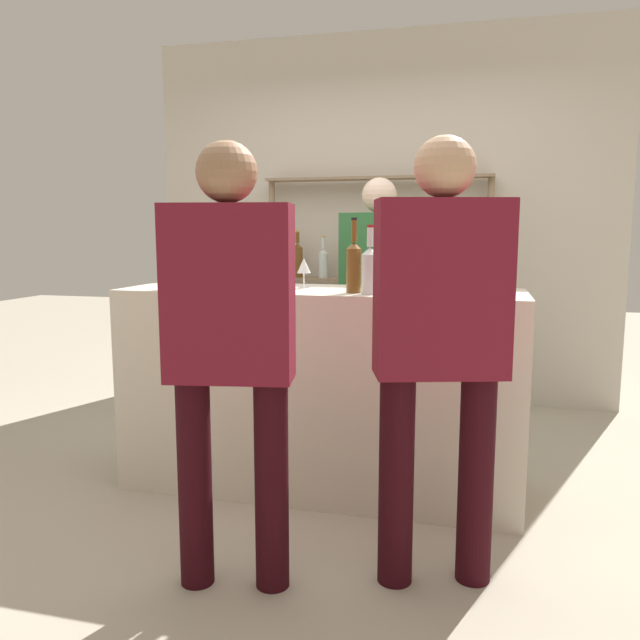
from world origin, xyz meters
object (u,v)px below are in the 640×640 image
(counter_bottle_2, at_px, (354,265))
(cork_jar, at_px, (221,274))
(counter_bottle_3, at_px, (186,260))
(counter_bottle_1, at_px, (370,269))
(server_behind_counter, at_px, (378,288))
(customer_right, at_px, (440,332))
(wine_glass, at_px, (304,267))
(counter_bottle_4, at_px, (193,264))
(customer_center, at_px, (230,335))
(counter_bottle_0, at_px, (425,266))

(counter_bottle_2, height_order, cork_jar, counter_bottle_2)
(counter_bottle_3, bearing_deg, counter_bottle_2, -2.99)
(counter_bottle_1, bearing_deg, server_behind_counter, 97.02)
(cork_jar, bearing_deg, customer_right, -29.51)
(wine_glass, bearing_deg, counter_bottle_4, -156.96)
(customer_center, distance_m, server_behind_counter, 1.90)
(counter_bottle_1, height_order, customer_center, customer_center)
(counter_bottle_0, bearing_deg, counter_bottle_2, -160.88)
(counter_bottle_0, xyz_separation_m, customer_right, (0.12, -0.72, -0.19))
(customer_center, bearing_deg, counter_bottle_0, -42.95)
(counter_bottle_0, distance_m, customer_center, 1.13)
(counter_bottle_2, bearing_deg, counter_bottle_3, 177.01)
(counter_bottle_3, distance_m, counter_bottle_4, 0.11)
(wine_glass, xyz_separation_m, cork_jar, (-0.38, -0.16, -0.04))
(customer_center, xyz_separation_m, server_behind_counter, (0.23, 1.88, 0.01))
(cork_jar, bearing_deg, counter_bottle_4, -157.76)
(counter_bottle_4, height_order, server_behind_counter, server_behind_counter)
(cork_jar, xyz_separation_m, customer_right, (1.11, -0.63, -0.14))
(counter_bottle_2, bearing_deg, counter_bottle_4, -177.93)
(counter_bottle_0, distance_m, server_behind_counter, 1.04)
(counter_bottle_1, xyz_separation_m, cork_jar, (-0.76, 0.07, -0.04))
(customer_right, bearing_deg, server_behind_counter, 0.21)
(counter_bottle_0, relative_size, counter_bottle_3, 0.87)
(counter_bottle_0, relative_size, counter_bottle_4, 0.99)
(wine_glass, height_order, cork_jar, wine_glass)
(cork_jar, distance_m, customer_center, 0.94)
(counter_bottle_0, bearing_deg, counter_bottle_1, -146.33)
(cork_jar, height_order, customer_center, customer_center)
(counter_bottle_0, height_order, cork_jar, counter_bottle_0)
(counter_bottle_4, distance_m, cork_jar, 0.15)
(wine_glass, bearing_deg, customer_center, -89.39)
(counter_bottle_3, height_order, counter_bottle_4, counter_bottle_3)
(wine_glass, bearing_deg, counter_bottle_1, -31.53)
(counter_bottle_4, bearing_deg, customer_center, -56.78)
(wine_glass, xyz_separation_m, server_behind_counter, (0.24, 0.88, -0.18))
(counter_bottle_4, bearing_deg, customer_right, -25.01)
(counter_bottle_3, bearing_deg, wine_glass, 13.66)
(counter_bottle_0, bearing_deg, customer_center, -122.93)
(customer_center, relative_size, server_behind_counter, 0.99)
(customer_center, height_order, customer_right, customer_right)
(wine_glass, xyz_separation_m, customer_center, (0.01, -1.01, -0.19))
(counter_bottle_2, relative_size, counter_bottle_4, 1.09)
(counter_bottle_1, height_order, cork_jar, counter_bottle_1)
(counter_bottle_1, distance_m, customer_right, 0.69)
(counter_bottle_0, xyz_separation_m, counter_bottle_1, (-0.23, -0.16, -0.01))
(counter_bottle_3, bearing_deg, counter_bottle_0, 3.10)
(wine_glass, height_order, server_behind_counter, server_behind_counter)
(counter_bottle_3, xyz_separation_m, wine_glass, (0.58, 0.14, -0.03))
(counter_bottle_4, distance_m, customer_right, 1.38)
(server_behind_counter, bearing_deg, counter_bottle_1, 24.59)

